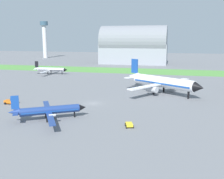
{
  "coord_description": "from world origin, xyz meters",
  "views": [
    {
      "loc": [
        23.93,
        -73.66,
        19.88
      ],
      "look_at": [
        3.81,
        8.39,
        3.0
      ],
      "focal_mm": 40.74,
      "sensor_mm": 36.0,
      "label": 1
    }
  ],
  "objects_px": {
    "baggage_cart_near_gate": "(129,125)",
    "control_tower": "(45,37)",
    "airplane_taxiing_turboprop": "(50,69)",
    "pushback_tug_midfield": "(11,101)",
    "airplane_foreground_turboprop": "(49,110)",
    "airplane_midfield_jet": "(162,82)"
  },
  "relations": [
    {
      "from": "baggage_cart_near_gate",
      "to": "control_tower",
      "type": "height_order",
      "value": "control_tower"
    },
    {
      "from": "airplane_taxiing_turboprop",
      "to": "baggage_cart_near_gate",
      "type": "xyz_separation_m",
      "value": [
        59.44,
        -77.43,
        -2.07
      ]
    },
    {
      "from": "airplane_taxiing_turboprop",
      "to": "baggage_cart_near_gate",
      "type": "distance_m",
      "value": 97.64
    },
    {
      "from": "baggage_cart_near_gate",
      "to": "pushback_tug_midfield",
      "type": "relative_size",
      "value": 0.77
    },
    {
      "from": "airplane_foreground_turboprop",
      "to": "airplane_midfield_jet",
      "type": "height_order",
      "value": "airplane_midfield_jet"
    },
    {
      "from": "airplane_midfield_jet",
      "to": "control_tower",
      "type": "height_order",
      "value": "control_tower"
    },
    {
      "from": "airplane_midfield_jet",
      "to": "control_tower",
      "type": "xyz_separation_m",
      "value": [
        -129.07,
        153.23,
        17.81
      ]
    },
    {
      "from": "airplane_foreground_turboprop",
      "to": "airplane_midfield_jet",
      "type": "distance_m",
      "value": 45.92
    },
    {
      "from": "airplane_midfield_jet",
      "to": "airplane_taxiing_turboprop",
      "type": "bearing_deg",
      "value": -177.3
    },
    {
      "from": "airplane_taxiing_turboprop",
      "to": "control_tower",
      "type": "relative_size",
      "value": 0.64
    },
    {
      "from": "airplane_foreground_turboprop",
      "to": "pushback_tug_midfield",
      "type": "height_order",
      "value": "airplane_foreground_turboprop"
    },
    {
      "from": "airplane_midfield_jet",
      "to": "baggage_cart_near_gate",
      "type": "height_order",
      "value": "airplane_midfield_jet"
    },
    {
      "from": "airplane_midfield_jet",
      "to": "pushback_tug_midfield",
      "type": "relative_size",
      "value": 8.12
    },
    {
      "from": "airplane_taxiing_turboprop",
      "to": "pushback_tug_midfield",
      "type": "relative_size",
      "value": 6.62
    },
    {
      "from": "baggage_cart_near_gate",
      "to": "pushback_tug_midfield",
      "type": "distance_m",
      "value": 41.06
    },
    {
      "from": "airplane_taxiing_turboprop",
      "to": "control_tower",
      "type": "height_order",
      "value": "control_tower"
    },
    {
      "from": "pushback_tug_midfield",
      "to": "control_tower",
      "type": "relative_size",
      "value": 0.1
    },
    {
      "from": "airplane_foreground_turboprop",
      "to": "pushback_tug_midfield",
      "type": "distance_m",
      "value": 21.98
    },
    {
      "from": "pushback_tug_midfield",
      "to": "control_tower",
      "type": "xyz_separation_m",
      "value": [
        -84.6,
        179.89,
        21.21
      ]
    },
    {
      "from": "airplane_taxiing_turboprop",
      "to": "airplane_midfield_jet",
      "type": "relative_size",
      "value": 0.82
    },
    {
      "from": "airplane_midfield_jet",
      "to": "baggage_cart_near_gate",
      "type": "bearing_deg",
      "value": -63.97
    },
    {
      "from": "airplane_foreground_turboprop",
      "to": "airplane_taxiing_turboprop",
      "type": "bearing_deg",
      "value": 84.9
    }
  ]
}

